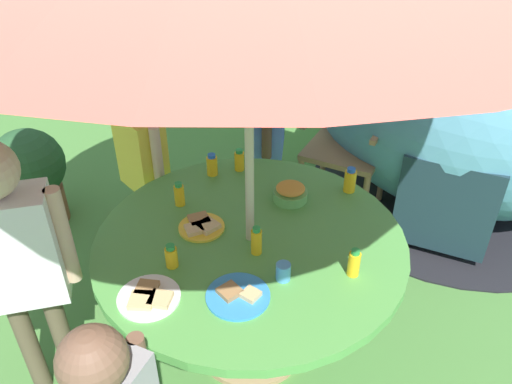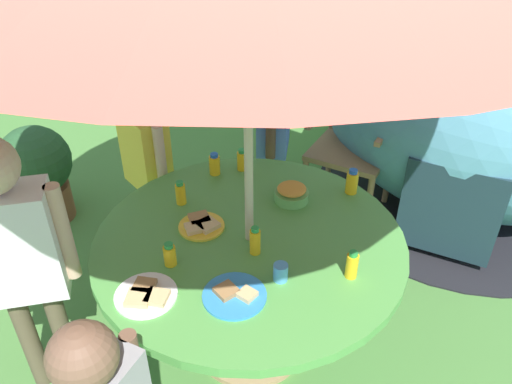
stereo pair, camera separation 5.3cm
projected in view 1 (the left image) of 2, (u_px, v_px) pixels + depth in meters
name	position (u px, v px, depth m)	size (l,w,h in m)	color
ground_plane	(251.00, 345.00, 2.61)	(10.00, 10.00, 0.02)	#477A38
garden_table	(250.00, 258.00, 2.28)	(1.35, 1.35, 0.69)	tan
wooden_chair	(352.00, 129.00, 3.32)	(0.55, 0.54, 1.02)	#93704C
dome_tent	(470.00, 111.00, 3.35)	(2.24, 2.24, 1.31)	teal
potted_plant	(31.00, 174.00, 3.25)	(0.45, 0.45, 0.66)	brown
child_in_blue_shirt	(269.00, 115.00, 3.02)	(0.23, 0.41, 1.21)	navy
child_in_yellow_shirt	(141.00, 153.00, 2.76)	(0.34, 0.29, 1.13)	navy
child_in_white_shirt	(14.00, 249.00, 1.96)	(0.38, 0.33, 1.28)	brown
snack_bowl	(290.00, 193.00, 2.43)	(0.16, 0.16, 0.08)	#66B259
plate_near_left	(201.00, 226.00, 2.27)	(0.20, 0.20, 0.03)	yellow
plate_center_back	(149.00, 297.00, 1.91)	(0.24, 0.24, 0.03)	white
plate_near_right	(238.00, 295.00, 1.92)	(0.24, 0.24, 0.03)	#338CD8
juice_bottle_far_left	(256.00, 241.00, 2.11)	(0.05, 0.05, 0.13)	yellow
juice_bottle_far_right	(239.00, 160.00, 2.65)	(0.05, 0.05, 0.12)	yellow
juice_bottle_center_front	(171.00, 256.00, 2.05)	(0.05, 0.05, 0.11)	yellow
juice_bottle_mid_left	(212.00, 165.00, 2.61)	(0.06, 0.06, 0.12)	yellow
juice_bottle_mid_right	(350.00, 180.00, 2.48)	(0.06, 0.06, 0.13)	yellow
juice_bottle_front_edge	(179.00, 194.00, 2.39)	(0.05, 0.05, 0.12)	yellow
juice_bottle_back_edge	(354.00, 263.00, 2.00)	(0.05, 0.05, 0.12)	yellow
cup_near	(283.00, 272.00, 1.99)	(0.06, 0.06, 0.07)	#4C99D8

